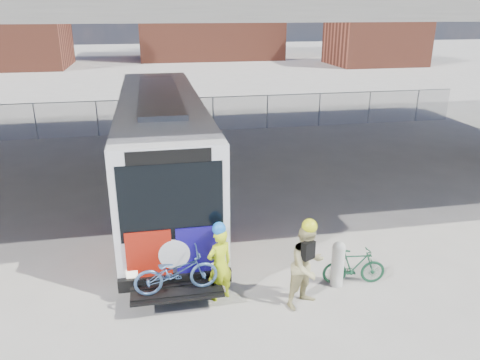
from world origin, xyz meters
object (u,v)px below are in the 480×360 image
object	(u,v)px
bus	(162,140)
cyclist_hivis	(220,263)
bollard	(338,262)
cyclist_tan	(307,265)
bike_parked	(354,267)

from	to	relation	value
bus	cyclist_hivis	bearing A→B (deg)	-81.19
bollard	cyclist_hivis	bearing A→B (deg)	-180.00
bus	cyclist_tan	world-z (taller)	bus
bus	bollard	world-z (taller)	bus
bike_parked	bus	bearing A→B (deg)	41.48
cyclist_tan	bus	bearing A→B (deg)	85.31
bus	bollard	xyz separation A→B (m)	(3.80, -6.32, -1.49)
bus	bike_parked	bearing A→B (deg)	-56.27
cyclist_hivis	bike_parked	bearing A→B (deg)	155.40
bus	bollard	distance (m)	7.52
bollard	cyclist_tan	xyz separation A→B (m)	(-0.97, -0.58, 0.36)
cyclist_tan	bike_parked	distance (m)	1.60
bollard	cyclist_tan	size ratio (longest dim) A/B	0.55
cyclist_hivis	cyclist_tan	distance (m)	1.94
bollard	bike_parked	world-z (taller)	bollard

